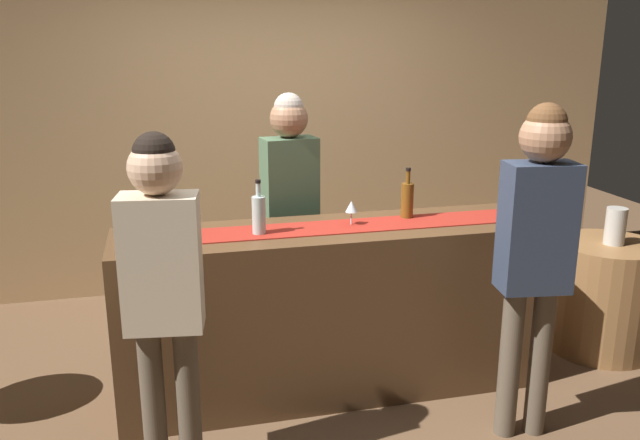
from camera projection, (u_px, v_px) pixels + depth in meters
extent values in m
plane|color=brown|center=(329.00, 386.00, 3.92)|extent=(10.00, 10.00, 0.00)
cube|color=tan|center=(271.00, 112.00, 5.32)|extent=(6.00, 0.12, 2.90)
cube|color=#543821|center=(329.00, 310.00, 3.79)|extent=(2.40, 0.60, 0.99)
cube|color=maroon|center=(330.00, 227.00, 3.66)|extent=(2.28, 0.28, 0.01)
cylinder|color=brown|center=(407.00, 201.00, 3.83)|extent=(0.07, 0.07, 0.21)
cylinder|color=brown|center=(408.00, 177.00, 3.80)|extent=(0.03, 0.03, 0.08)
cylinder|color=black|center=(408.00, 169.00, 3.78)|extent=(0.03, 0.03, 0.02)
cylinder|color=#B2C6C1|center=(259.00, 216.00, 3.51)|extent=(0.07, 0.07, 0.21)
cylinder|color=#B2C6C1|center=(258.00, 190.00, 3.47)|extent=(0.03, 0.03, 0.08)
cylinder|color=black|center=(258.00, 181.00, 3.46)|extent=(0.03, 0.03, 0.02)
cylinder|color=silver|center=(159.00, 239.00, 3.45)|extent=(0.06, 0.06, 0.00)
cylinder|color=silver|center=(158.00, 232.00, 3.44)|extent=(0.01, 0.01, 0.08)
cone|color=silver|center=(158.00, 219.00, 3.42)|extent=(0.07, 0.07, 0.06)
cylinder|color=silver|center=(351.00, 225.00, 3.71)|extent=(0.06, 0.06, 0.00)
cylinder|color=silver|center=(351.00, 218.00, 3.70)|extent=(0.01, 0.01, 0.08)
cone|color=silver|center=(351.00, 206.00, 3.68)|extent=(0.07, 0.07, 0.06)
cylinder|color=#26262B|center=(302.00, 290.00, 4.36)|extent=(0.11, 0.11, 0.80)
cylinder|color=#26262B|center=(280.00, 293.00, 4.31)|extent=(0.11, 0.11, 0.80)
cube|color=#4C6B4C|center=(290.00, 187.00, 4.14)|extent=(0.36, 0.24, 0.63)
sphere|color=#9E7051|center=(289.00, 118.00, 4.03)|extent=(0.24, 0.24, 0.24)
sphere|color=#AD9E8E|center=(289.00, 108.00, 4.01)|extent=(0.19, 0.19, 0.19)
cylinder|color=brown|center=(510.00, 363.00, 3.36)|extent=(0.11, 0.11, 0.81)
cylinder|color=brown|center=(539.00, 362.00, 3.37)|extent=(0.11, 0.11, 0.81)
cube|color=#2D384C|center=(537.00, 228.00, 3.17)|extent=(0.36, 0.25, 0.64)
sphere|color=#9E7051|center=(545.00, 137.00, 3.05)|extent=(0.24, 0.24, 0.24)
sphere|color=brown|center=(547.00, 123.00, 3.04)|extent=(0.19, 0.19, 0.19)
cylinder|color=brown|center=(153.00, 405.00, 3.01)|extent=(0.11, 0.11, 0.77)
cylinder|color=brown|center=(189.00, 403.00, 3.03)|extent=(0.11, 0.11, 0.77)
cube|color=beige|center=(161.00, 263.00, 2.83)|extent=(0.36, 0.25, 0.61)
sphere|color=#DBAD89|center=(155.00, 168.00, 2.72)|extent=(0.23, 0.23, 0.23)
sphere|color=black|center=(154.00, 153.00, 2.70)|extent=(0.18, 0.18, 0.18)
cylinder|color=olive|center=(604.00, 296.00, 4.33)|extent=(0.68, 0.68, 0.74)
cylinder|color=#B7B2A8|center=(615.00, 226.00, 4.18)|extent=(0.13, 0.13, 0.24)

